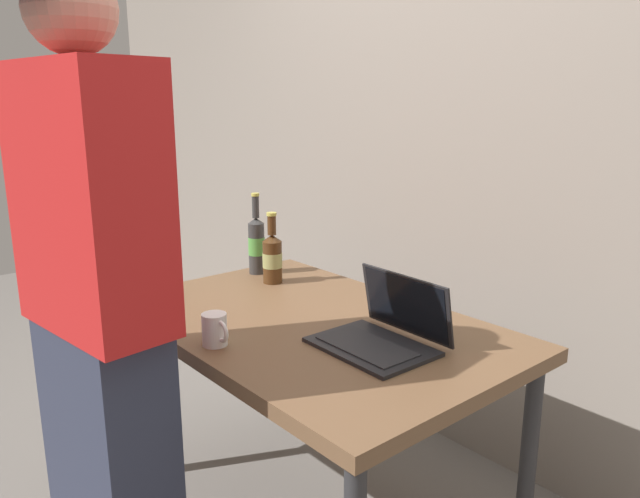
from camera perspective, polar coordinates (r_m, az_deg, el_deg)
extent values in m
cube|color=brown|center=(2.00, -0.94, -7.31)|extent=(1.33, 0.86, 0.04)
cylinder|color=#2D2D30|center=(2.46, -17.07, -13.01)|extent=(0.05, 0.05, 0.68)
cylinder|color=#2D2D30|center=(2.79, -2.98, -9.07)|extent=(0.05, 0.05, 0.68)
cylinder|color=#2D2D30|center=(2.07, 18.96, -18.57)|extent=(0.05, 0.05, 0.68)
cube|color=black|center=(1.78, 4.85, -9.14)|extent=(0.35, 0.25, 0.01)
cube|color=#232326|center=(1.77, 4.39, -9.07)|extent=(0.29, 0.15, 0.00)
cube|color=black|center=(1.84, 8.08, -5.14)|extent=(0.34, 0.05, 0.19)
cube|color=black|center=(1.84, 7.99, -5.17)|extent=(0.32, 0.04, 0.17)
cylinder|color=#472B14|center=(2.38, -4.49, -1.23)|extent=(0.08, 0.08, 0.17)
cone|color=#472B14|center=(2.36, -4.54, 1.03)|extent=(0.08, 0.08, 0.03)
cylinder|color=#472B14|center=(2.35, -4.56, 2.25)|extent=(0.03, 0.03, 0.08)
cylinder|color=#BFB74C|center=(2.34, -4.58, 3.29)|extent=(0.04, 0.04, 0.01)
cylinder|color=#989C5A|center=(2.38, -4.50, -1.04)|extent=(0.08, 0.08, 0.06)
cylinder|color=#333333|center=(2.51, -5.98, 0.05)|extent=(0.07, 0.07, 0.21)
cone|color=#333333|center=(2.49, -6.05, 2.67)|extent=(0.07, 0.07, 0.02)
cylinder|color=#333333|center=(2.48, -6.08, 3.95)|extent=(0.03, 0.03, 0.09)
cylinder|color=#BFB74C|center=(2.47, -6.11, 5.11)|extent=(0.03, 0.03, 0.01)
cylinder|color=#509A41|center=(2.51, -5.98, 0.29)|extent=(0.07, 0.07, 0.07)
cube|color=#2D3347|center=(1.85, -18.82, -19.43)|extent=(0.40, 0.25, 0.87)
cube|color=red|center=(1.58, -20.95, 4.37)|extent=(0.47, 0.26, 0.65)
sphere|color=tan|center=(1.58, -22.40, 20.20)|extent=(0.21, 0.21, 0.21)
cylinder|color=white|center=(1.82, -9.89, -7.46)|extent=(0.07, 0.07, 0.10)
torus|color=white|center=(1.78, -9.25, -7.67)|extent=(0.07, 0.01, 0.07)
cube|color=gray|center=(2.47, 14.00, 10.51)|extent=(6.00, 0.10, 2.60)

